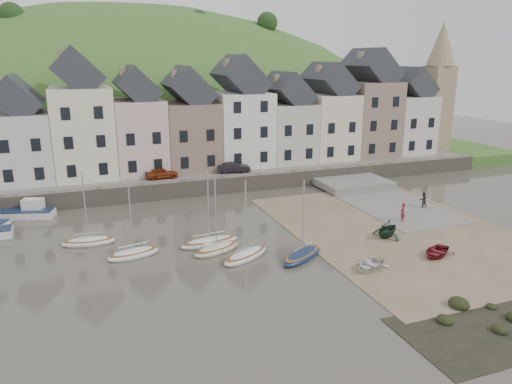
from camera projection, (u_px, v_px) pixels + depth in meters
name	position (u px, v px, depth m)	size (l,w,h in m)	color
ground	(282.00, 247.00, 37.97)	(160.00, 160.00, 0.00)	#454136
quay_land	(192.00, 160.00, 66.65)	(90.00, 30.00, 1.50)	#395E25
quay_street	(213.00, 173.00, 56.05)	(70.00, 7.00, 0.10)	slate
seawall	(222.00, 185.00, 53.07)	(70.00, 1.20, 1.80)	slate
beach	(397.00, 230.00, 41.64)	(18.00, 26.00, 0.06)	brown
slipway	(383.00, 201.00, 50.19)	(8.00, 18.00, 0.12)	slate
hillside	(139.00, 227.00, 95.33)	(134.40, 84.00, 84.00)	#395E25
townhouse_terrace	(218.00, 119.00, 58.23)	(61.05, 8.00, 13.93)	silver
church_spire	(438.00, 83.00, 68.18)	(4.00, 4.00, 18.00)	#997F60
sailboat_0	(89.00, 241.00, 38.48)	(4.29, 1.86, 6.32)	silver
sailboat_1	(133.00, 253.00, 36.10)	(4.25, 2.33, 6.32)	silver
sailboat_2	(216.00, 249.00, 36.99)	(4.35, 2.93, 6.32)	beige
sailboat_3	(209.00, 242.00, 38.40)	(5.03, 2.09, 6.32)	silver
sailboat_4	(246.00, 255.00, 35.81)	(4.68, 3.58, 6.32)	silver
sailboat_5	(302.00, 255.00, 35.79)	(4.77, 3.84, 6.32)	#162345
motorboat_2	(27.00, 211.00, 44.98)	(5.47, 3.11, 1.70)	silver
rowboat_white	(369.00, 264.00, 33.92)	(2.13, 2.99, 0.62)	silver
rowboat_green	(387.00, 229.00, 39.79)	(2.44, 2.82, 1.49)	#15301F
rowboat_red	(436.00, 252.00, 36.11)	(2.20, 3.08, 0.64)	maroon
person_red	(403.00, 212.00, 43.50)	(0.63, 0.41, 1.73)	maroon
person_dark	(423.00, 200.00, 47.59)	(0.76, 0.59, 1.56)	black
car_left	(162.00, 173.00, 52.90)	(1.44, 3.57, 1.22)	maroon
car_right	(234.00, 167.00, 55.71)	(1.34, 3.83, 1.26)	black
shore_rocks	(508.00, 315.00, 27.72)	(14.00, 6.20, 0.77)	black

